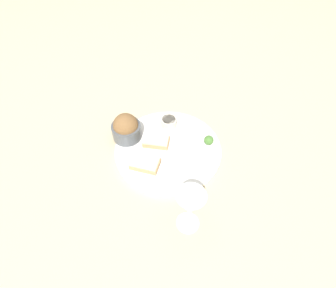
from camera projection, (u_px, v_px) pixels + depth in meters
ground_plane at (168, 150)px, 0.90m from camera, size 4.00×4.00×0.00m
dinner_plate at (168, 149)px, 0.89m from camera, size 0.36×0.36×0.01m
salad_bowl at (126, 128)px, 0.89m from camera, size 0.10×0.10×0.10m
sauce_ramekin at (169, 122)px, 0.94m from camera, size 0.06×0.06×0.03m
cheese_toast_near at (145, 163)px, 0.83m from camera, size 0.10×0.10×0.03m
cheese_toast_far at (156, 141)px, 0.89m from camera, size 0.10×0.09×0.03m
wine_glass at (190, 205)px, 0.65m from camera, size 0.07×0.07×0.15m
garnish at (209, 140)px, 0.89m from camera, size 0.03×0.03×0.03m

